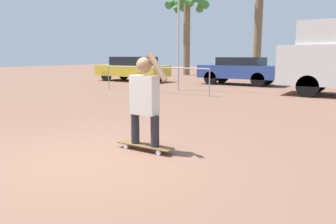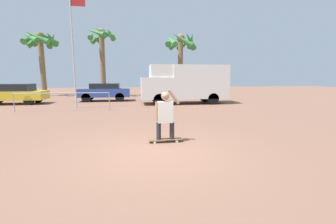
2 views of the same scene
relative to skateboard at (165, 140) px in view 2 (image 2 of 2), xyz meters
name	(u,v)px [view 2 (image 2 of 2)]	position (x,y,z in m)	size (l,w,h in m)	color
ground_plane	(154,152)	(-0.42, -0.82, -0.08)	(80.00, 80.00, 0.00)	brown
skateboard	(165,140)	(0.00, 0.00, 0.00)	(1.03, 0.23, 0.10)	brown
person_skateboarder	(165,113)	(0.00, 0.00, 0.82)	(0.73, 0.25, 1.51)	#28282D
camper_van	(185,83)	(2.96, 9.92, 1.48)	(6.33, 2.18, 2.84)	black
parked_car_blue	(104,91)	(-3.26, 12.74, 0.72)	(4.19, 1.76, 1.46)	black
parked_car_yellow	(13,93)	(-9.61, 11.50, 0.71)	(4.51, 1.86, 1.48)	black
palm_tree_near_van	(181,47)	(3.75, 15.21, 4.79)	(3.22, 3.23, 6.14)	brown
palm_tree_center_background	(102,44)	(-3.87, 17.35, 5.11)	(2.79, 2.95, 6.79)	brown
palm_tree_far_left	(41,44)	(-10.09, 19.03, 5.27)	(3.54, 3.60, 6.64)	brown
flagpole	(74,46)	(-4.45, 8.45, 3.77)	(0.93, 0.12, 6.91)	#B7B7BC
plaza_railing_segment	(63,95)	(-4.93, 7.17, 0.85)	(5.25, 0.05, 1.08)	#99999E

